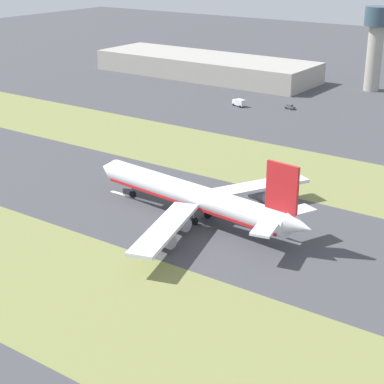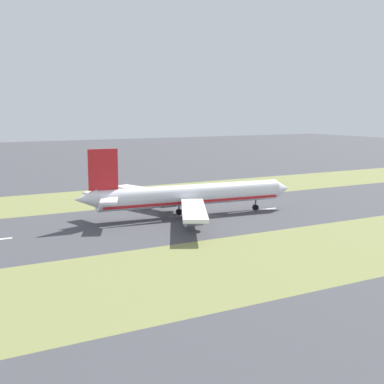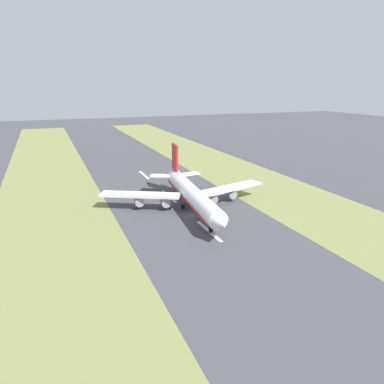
{
  "view_description": "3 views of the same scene",
  "coord_description": "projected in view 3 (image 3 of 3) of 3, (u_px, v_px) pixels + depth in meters",
  "views": [
    {
      "loc": [
        -122.09,
        -89.3,
        64.46
      ],
      "look_at": [
        -2.2,
        -4.21,
        7.0
      ],
      "focal_mm": 60.0,
      "sensor_mm": 36.0,
      "label": 1
    },
    {
      "loc": [
        130.36,
        -79.34,
        30.47
      ],
      "look_at": [
        -2.2,
        -4.21,
        7.0
      ],
      "focal_mm": 50.0,
      "sensor_mm": 36.0,
      "label": 2
    },
    {
      "loc": [
        44.57,
        114.38,
        43.95
      ],
      "look_at": [
        -2.2,
        -4.21,
        7.0
      ],
      "focal_mm": 35.0,
      "sensor_mm": 36.0,
      "label": 3
    }
  ],
  "objects": [
    {
      "name": "ground_plane",
      "position": [
        191.0,
        215.0,
        130.13
      ],
      "size": [
        800.0,
        800.0,
        0.0
      ],
      "primitive_type": "plane",
      "color": "#424247"
    },
    {
      "name": "grass_median_west",
      "position": [
        298.0,
        201.0,
        145.99
      ],
      "size": [
        40.0,
        600.0,
        0.01
      ],
      "primitive_type": "cube",
      "color": "olive",
      "rests_on": "ground"
    },
    {
      "name": "grass_median_east",
      "position": [
        54.0,
        233.0,
        114.28
      ],
      "size": [
        40.0,
        600.0,
        0.01
      ],
      "primitive_type": "cube",
      "color": "olive",
      "rests_on": "ground"
    },
    {
      "name": "centreline_dash_near",
      "position": [
        144.0,
        175.0,
        187.5
      ],
      "size": [
        1.2,
        18.0,
        0.01
      ],
      "primitive_type": "cube",
      "color": "silver",
      "rests_on": "ground"
    },
    {
      "name": "centreline_dash_mid",
      "position": [
        169.0,
        196.0,
        151.76
      ],
      "size": [
        1.2,
        18.0,
        0.01
      ],
      "primitive_type": "cube",
      "color": "silver",
      "rests_on": "ground"
    },
    {
      "name": "centreline_dash_far",
      "position": [
        209.0,
        231.0,
        116.02
      ],
      "size": [
        1.2,
        18.0,
        0.01
      ],
      "primitive_type": "cube",
      "color": "silver",
      "rests_on": "ground"
    },
    {
      "name": "airplane_main_jet",
      "position": [
        191.0,
        193.0,
        134.75
      ],
      "size": [
        63.82,
        67.21,
        20.2
      ],
      "color": "white",
      "rests_on": "ground"
    }
  ]
}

